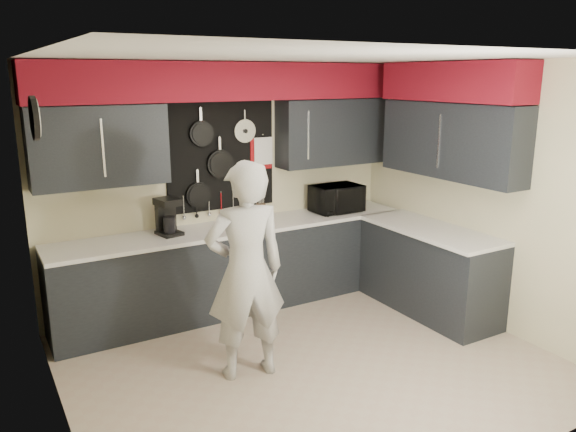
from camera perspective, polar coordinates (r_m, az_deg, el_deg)
ground at (r=5.11m, az=2.33°, el=-14.70°), size 4.00×4.00×0.00m
back_wall_assembly at (r=5.91m, az=-5.86°, el=9.66°), size 4.00×0.36×2.60m
right_wall_assembly at (r=5.89m, az=16.65°, el=8.49°), size 0.36×3.50×2.60m
left_wall_assembly at (r=3.97m, az=-22.75°, el=-3.52°), size 0.05×3.50×2.60m
base_cabinets at (r=6.04m, az=0.55°, el=-5.26°), size 3.95×2.20×0.92m
microwave at (r=6.52m, az=4.95°, el=1.79°), size 0.57×0.39×0.31m
knife_block at (r=6.05m, az=-2.75°, el=0.33°), size 0.12×0.12×0.20m
utensil_crock at (r=6.07m, az=-4.02°, el=0.07°), size 0.11×0.11×0.14m
coffee_maker at (r=5.68m, az=-12.15°, el=0.05°), size 0.25×0.28×0.37m
person at (r=4.59m, az=-4.32°, el=-5.64°), size 0.72×0.53×1.83m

